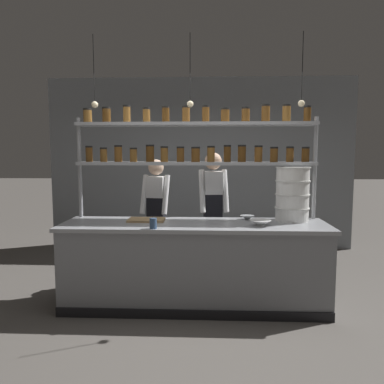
% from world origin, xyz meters
% --- Properties ---
extents(ground_plane, '(40.00, 40.00, 0.00)m').
position_xyz_m(ground_plane, '(0.00, 0.00, 0.00)').
color(ground_plane, '#5B5651').
extents(back_wall, '(5.28, 0.12, 2.96)m').
position_xyz_m(back_wall, '(0.00, 2.58, 1.48)').
color(back_wall, gray).
rests_on(back_wall, ground_plane).
extents(prep_counter, '(2.88, 0.76, 0.92)m').
position_xyz_m(prep_counter, '(0.00, -0.00, 0.46)').
color(prep_counter, gray).
rests_on(prep_counter, ground_plane).
extents(spice_shelf_unit, '(2.76, 0.28, 2.22)m').
position_xyz_m(spice_shelf_unit, '(0.01, 0.33, 1.75)').
color(spice_shelf_unit, '#999BA0').
rests_on(spice_shelf_unit, ground_plane).
extents(chef_left, '(0.39, 0.31, 1.59)m').
position_xyz_m(chef_left, '(-0.53, 0.82, 0.91)').
color(chef_left, black).
rests_on(chef_left, ground_plane).
extents(chef_center, '(0.39, 0.31, 1.68)m').
position_xyz_m(chef_center, '(0.21, 0.69, 0.97)').
color(chef_center, black).
rests_on(chef_center, ground_plane).
extents(container_stack, '(0.38, 0.38, 0.60)m').
position_xyz_m(container_stack, '(1.08, 0.19, 1.22)').
color(container_stack, white).
rests_on(container_stack, prep_counter).
extents(cutting_board, '(0.40, 0.26, 0.02)m').
position_xyz_m(cutting_board, '(-0.54, 0.11, 0.93)').
color(cutting_board, '#A88456').
rests_on(cutting_board, prep_counter).
extents(prep_bowl_near_left, '(0.23, 0.23, 0.06)m').
position_xyz_m(prep_bowl_near_left, '(0.69, -0.13, 0.95)').
color(prep_bowl_near_left, white).
rests_on(prep_bowl_near_left, prep_counter).
extents(prep_bowl_center_front, '(0.16, 0.16, 0.04)m').
position_xyz_m(prep_bowl_center_front, '(0.59, 0.24, 0.94)').
color(prep_bowl_center_front, silver).
rests_on(prep_bowl_center_front, prep_counter).
extents(serving_cup_front, '(0.07, 0.07, 0.11)m').
position_xyz_m(serving_cup_front, '(-0.40, -0.32, 0.97)').
color(serving_cup_front, '#334C70').
rests_on(serving_cup_front, prep_counter).
extents(pendant_light_row, '(2.24, 0.07, 0.76)m').
position_xyz_m(pendant_light_row, '(0.00, 0.00, 2.23)').
color(pendant_light_row, black).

